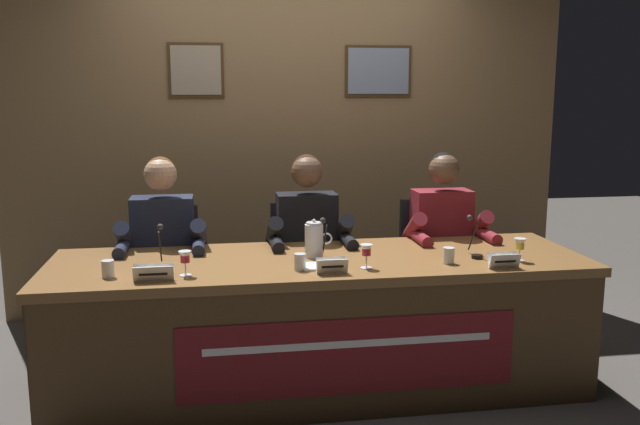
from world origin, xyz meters
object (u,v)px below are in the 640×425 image
object	(u,v)px
panelist_center	(309,242)
document_stack_center	(323,266)
water_cup_center	(300,263)
chair_right	(434,272)
conference_table	(324,305)
juice_glass_right	(520,245)
chair_center	(304,277)
nameplate_right	(504,261)
chair_left	(167,283)
nameplate_center	(332,266)
water_pitcher_central	(314,240)
water_cup_left	(108,270)
microphone_left	(160,255)
microphone_right	(475,243)
water_cup_right	(449,256)
panelist_left	(163,247)
nameplate_left	(154,273)
juice_glass_left	(185,259)
microphone_center	(325,247)
juice_glass_center	(366,252)
panelist_right	(445,237)

from	to	relation	value
panelist_center	document_stack_center	world-z (taller)	panelist_center
water_cup_center	chair_right	world-z (taller)	chair_right
conference_table	juice_glass_right	world-z (taller)	juice_glass_right
chair_center	nameplate_right	size ratio (longest dim) A/B	5.76
chair_left	nameplate_right	bearing A→B (deg)	-29.44
nameplate_center	water_pitcher_central	world-z (taller)	water_pitcher_central
water_cup_left	microphone_left	world-z (taller)	microphone_left
chair_center	microphone_right	size ratio (longest dim) A/B	4.24
conference_table	nameplate_right	bearing A→B (deg)	-15.76
document_stack_center	water_cup_right	bearing A→B (deg)	-2.44
water_cup_right	panelist_left	bearing A→B (deg)	156.73
microphone_left	juice_glass_right	distance (m)	1.87
nameplate_left	juice_glass_right	size ratio (longest dim) A/B	1.51
nameplate_center	juice_glass_right	xyz separation A→B (m)	(1.02, 0.09, 0.05)
nameplate_left	juice_glass_left	xyz separation A→B (m)	(0.15, 0.08, 0.05)
chair_center	microphone_right	distance (m)	1.16
chair_center	chair_right	bearing A→B (deg)	0.00
panelist_center	document_stack_center	size ratio (longest dim) A/B	5.89
conference_table	microphone_left	bearing A→B (deg)	178.78
chair_center	water_pitcher_central	bearing A→B (deg)	-92.56
microphone_right	conference_table	bearing A→B (deg)	-179.46
water_pitcher_central	nameplate_center	bearing A→B (deg)	-84.33
panelist_center	microphone_center	bearing A→B (deg)	-87.62
juice_glass_center	water_pitcher_central	distance (m)	0.36
water_cup_left	chair_center	size ratio (longest dim) A/B	0.09
chair_left	panelist_right	size ratio (longest dim) A/B	0.74
juice_glass_center	document_stack_center	bearing A→B (deg)	165.95
chair_center	conference_table	bearing A→B (deg)	-89.89
nameplate_right	chair_left	bearing A→B (deg)	150.56
juice_glass_right	chair_left	bearing A→B (deg)	155.48
microphone_left	water_cup_right	size ratio (longest dim) A/B	2.54
water_cup_left	microphone_left	xyz separation A→B (m)	(0.24, 0.13, 0.04)
chair_right	panelist_right	bearing A→B (deg)	-90.00
chair_right	microphone_left	bearing A→B (deg)	-157.02
water_cup_center	microphone_center	size ratio (longest dim) A/B	0.39
water_cup_center	microphone_right	bearing A→B (deg)	7.52
panelist_right	document_stack_center	world-z (taller)	panelist_right
panelist_center	water_cup_right	xyz separation A→B (m)	(0.64, -0.65, 0.04)
water_cup_center	juice_glass_right	xyz separation A→B (m)	(1.17, -0.01, 0.05)
chair_right	document_stack_center	size ratio (longest dim) A/B	4.34
nameplate_center	document_stack_center	xyz separation A→B (m)	(-0.02, 0.13, -0.03)
water_cup_center	water_cup_right	world-z (taller)	same
conference_table	water_pitcher_central	world-z (taller)	water_pitcher_central
juice_glass_center	microphone_center	size ratio (longest dim) A/B	0.57
microphone_right	microphone_left	bearing A→B (deg)	179.66
panelist_right	nameplate_left	bearing A→B (deg)	-156.35
panelist_left	water_cup_right	bearing A→B (deg)	-23.27
microphone_right	water_cup_center	bearing A→B (deg)	-172.48
nameplate_right	water_cup_center	bearing A→B (deg)	172.80
conference_table	water_cup_right	distance (m)	0.71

